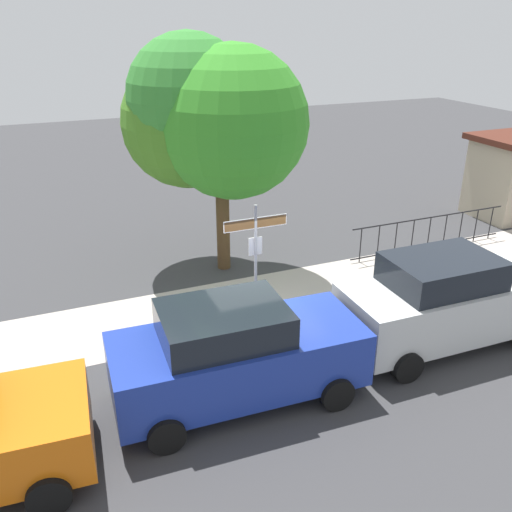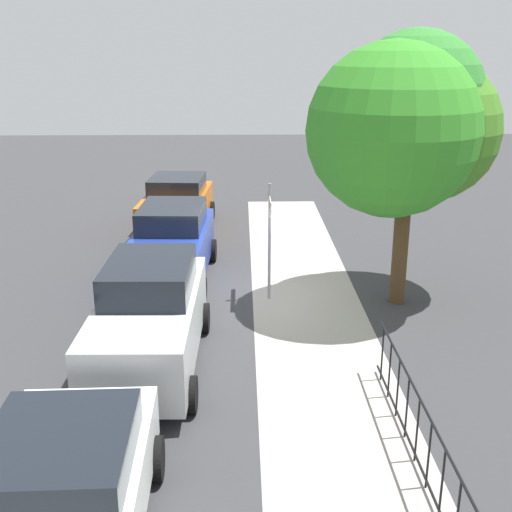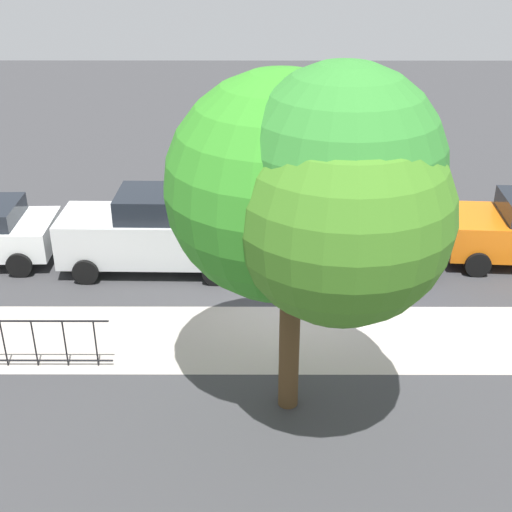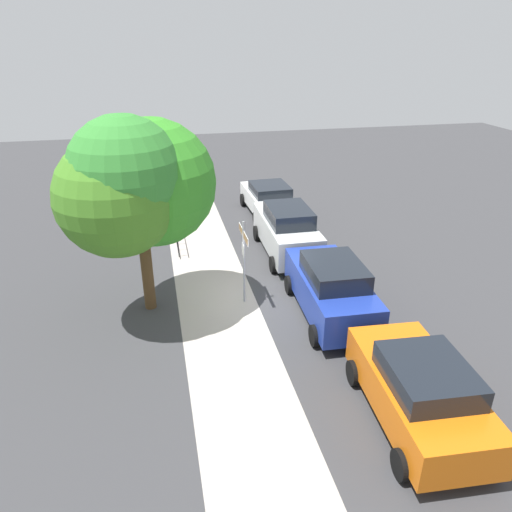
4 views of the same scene
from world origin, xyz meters
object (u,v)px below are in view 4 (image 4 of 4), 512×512
Objects in this scene: shade_tree at (135,185)px; car_blue at (331,288)px; car_white at (269,198)px; street_sign at (244,248)px; utility_shed at (138,176)px; car_orange at (419,390)px; car_silver at (287,230)px.

shade_tree is 1.36× the size of car_blue.
shade_tree reaches higher than car_white.
street_sign reaches higher than utility_shed.
street_sign is 8.75m from car_white.
car_orange is 1.02× the size of car_white.
shade_tree reaches higher than car_orange.
car_white is at bearing -36.00° from shade_tree.
street_sign is 3.89m from shade_tree.
car_orange is 0.93× the size of car_silver.
car_white is (8.20, -2.83, -1.14)m from street_sign.
car_silver is 1.10× the size of car_white.
utility_shed is at bearing 27.30° from car_blue.
car_orange is (-6.20, -2.81, -1.05)m from street_sign.
street_sign is 0.61× the size of car_silver.
utility_shed is (3.01, 6.23, 0.65)m from car_white.
car_white is 1.47× the size of utility_shed.
car_white is (14.40, -0.02, -0.09)m from car_orange.
car_orange is 0.94× the size of car_blue.
street_sign is 4.26m from car_silver.
shade_tree is at bearing 122.71° from car_silver.
shade_tree reaches higher than car_blue.
car_white is at bearing 3.71° from car_orange.
car_blue is 4.80m from car_silver.
car_white is at bearing -4.08° from car_silver.
car_white is (8.22, -5.97, -3.43)m from shade_tree.
utility_shed reaches higher than car_white.
car_blue is at bearing -119.46° from street_sign.
street_sign reaches higher than car_silver.
car_blue is 1.09× the size of car_white.
utility_shed is at bearing 1.30° from shade_tree.
car_silver reaches higher than car_orange.
car_blue is at bearing -103.76° from shade_tree.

